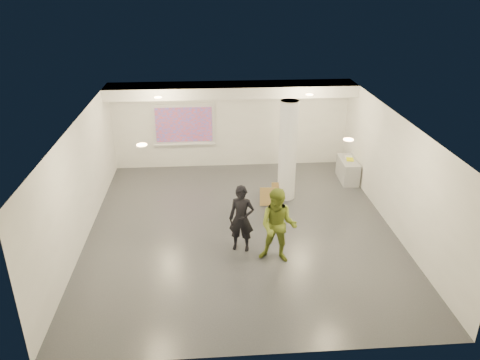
{
  "coord_description": "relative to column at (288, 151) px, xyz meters",
  "views": [
    {
      "loc": [
        -0.84,
        -10.82,
        6.3
      ],
      "look_at": [
        0.0,
        0.4,
        1.25
      ],
      "focal_mm": 35.0,
      "sensor_mm": 36.0,
      "label": 1
    }
  ],
  "objects": [
    {
      "name": "projection_screen",
      "position": [
        -3.1,
        2.65,
        0.03
      ],
      "size": [
        2.1,
        0.13,
        1.42
      ],
      "color": "silver",
      "rests_on": "wall_back"
    },
    {
      "name": "wall_front",
      "position": [
        -1.5,
        -6.3,
        0.0
      ],
      "size": [
        8.0,
        0.01,
        3.0
      ],
      "primitive_type": "cube",
      "color": "silver",
      "rests_on": "floor"
    },
    {
      "name": "downlight_se",
      "position": [
        0.7,
        -3.3,
        1.48
      ],
      "size": [
        0.22,
        0.22,
        0.02
      ],
      "primitive_type": "cylinder",
      "color": "#FFC386",
      "rests_on": "ceiling"
    },
    {
      "name": "ceiling",
      "position": [
        -1.5,
        -1.8,
        1.5
      ],
      "size": [
        8.0,
        9.0,
        0.01
      ],
      "primitive_type": "cube",
      "color": "white",
      "rests_on": "floor"
    },
    {
      "name": "column",
      "position": [
        0.0,
        0.0,
        0.0
      ],
      "size": [
        0.52,
        0.52,
        3.0
      ],
      "primitive_type": "cylinder",
      "color": "white",
      "rests_on": "floor"
    },
    {
      "name": "soffit_band",
      "position": [
        -1.5,
        2.15,
        1.32
      ],
      "size": [
        8.0,
        1.1,
        0.36
      ],
      "primitive_type": "cube",
      "color": "silver",
      "rests_on": "ceiling"
    },
    {
      "name": "credenza",
      "position": [
        2.22,
        1.12,
        -1.15
      ],
      "size": [
        0.56,
        1.24,
        0.71
      ],
      "primitive_type": "cube",
      "rotation": [
        0.0,
        0.0,
        -0.04
      ],
      "color": "#999B9E",
      "rests_on": "floor"
    },
    {
      "name": "wall_left",
      "position": [
        -5.5,
        -1.8,
        0.0
      ],
      "size": [
        0.01,
        9.0,
        3.0
      ],
      "primitive_type": "cube",
      "color": "silver",
      "rests_on": "floor"
    },
    {
      "name": "man",
      "position": [
        -0.76,
        -3.32,
        -0.58
      ],
      "size": [
        1.06,
        0.93,
        1.83
      ],
      "primitive_type": "imported",
      "rotation": [
        0.0,
        0.0,
        -0.31
      ],
      "color": "olive",
      "rests_on": "floor"
    },
    {
      "name": "wall_right",
      "position": [
        2.5,
        -1.8,
        0.0
      ],
      "size": [
        0.01,
        9.0,
        3.0
      ],
      "primitive_type": "cube",
      "color": "silver",
      "rests_on": "floor"
    },
    {
      "name": "floor",
      "position": [
        -1.5,
        -1.8,
        -1.5
      ],
      "size": [
        8.0,
        9.0,
        0.01
      ],
      "primitive_type": "cube",
      "color": "#36393E",
      "rests_on": "ground"
    },
    {
      "name": "cardboard_back",
      "position": [
        -0.21,
        -0.13,
        -1.23
      ],
      "size": [
        0.51,
        0.22,
        0.53
      ],
      "primitive_type": "cube",
      "rotation": [
        -0.24,
        0.0,
        -0.1
      ],
      "color": "olive",
      "rests_on": "floor"
    },
    {
      "name": "wall_back",
      "position": [
        -1.5,
        2.7,
        0.0
      ],
      "size": [
        8.0,
        0.01,
        3.0
      ],
      "primitive_type": "cube",
      "color": "silver",
      "rests_on": "floor"
    },
    {
      "name": "postit_pad",
      "position": [
        2.26,
        1.13,
        -0.78
      ],
      "size": [
        0.27,
        0.33,
        0.03
      ],
      "primitive_type": "cube",
      "rotation": [
        0.0,
        0.0,
        -0.19
      ],
      "color": "#EEF808",
      "rests_on": "credenza"
    },
    {
      "name": "papers_stack",
      "position": [
        2.27,
        1.32,
        -0.78
      ],
      "size": [
        0.29,
        0.34,
        0.02
      ],
      "primitive_type": "cube",
      "rotation": [
        0.0,
        0.0,
        -0.17
      ],
      "color": "white",
      "rests_on": "credenza"
    },
    {
      "name": "downlight_nw",
      "position": [
        -3.7,
        0.7,
        1.48
      ],
      "size": [
        0.22,
        0.22,
        0.02
      ],
      "primitive_type": "cylinder",
      "color": "#FFC386",
      "rests_on": "ceiling"
    },
    {
      "name": "downlight_sw",
      "position": [
        -3.7,
        -3.3,
        1.48
      ],
      "size": [
        0.22,
        0.22,
        0.02
      ],
      "primitive_type": "cylinder",
      "color": "#FFC386",
      "rests_on": "ceiling"
    },
    {
      "name": "cardboard_front",
      "position": [
        -0.6,
        -0.45,
        -1.24
      ],
      "size": [
        0.5,
        0.26,
        0.52
      ],
      "primitive_type": "cube",
      "rotation": [
        -0.34,
        0.0,
        -0.08
      ],
      "color": "olive",
      "rests_on": "floor"
    },
    {
      "name": "downlight_ne",
      "position": [
        0.7,
        0.7,
        1.48
      ],
      "size": [
        0.22,
        0.22,
        0.02
      ],
      "primitive_type": "cylinder",
      "color": "#FFC386",
      "rests_on": "ceiling"
    },
    {
      "name": "woman",
      "position": [
        -1.57,
        -2.77,
        -0.66
      ],
      "size": [
        0.7,
        0.54,
        1.69
      ],
      "primitive_type": "imported",
      "rotation": [
        0.0,
        0.0,
        -0.25
      ],
      "color": "black",
      "rests_on": "floor"
    }
  ]
}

